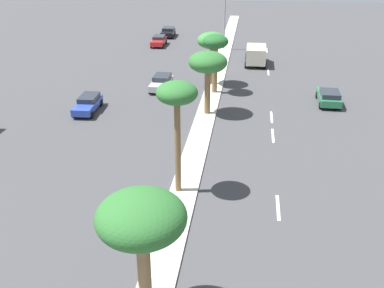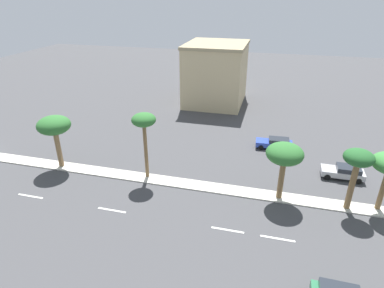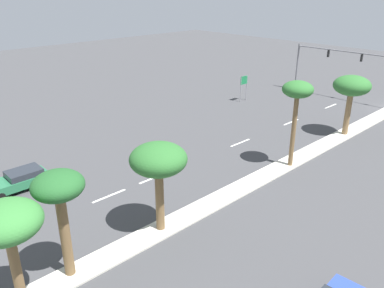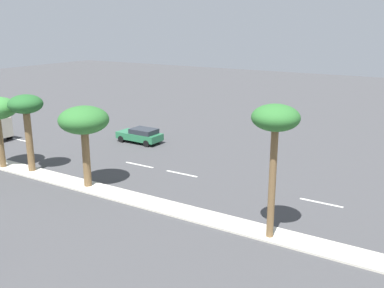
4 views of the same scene
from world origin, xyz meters
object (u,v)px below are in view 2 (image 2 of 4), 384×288
at_px(palm_tree_outboard, 358,161).
at_px(palm_tree_center, 285,155).
at_px(palm_tree_inboard, 54,126).
at_px(palm_tree_near, 144,123).
at_px(commercial_building, 216,74).
at_px(sedan_silver_right, 344,172).
at_px(sedan_blue_far, 275,143).

bearing_deg(palm_tree_outboard, palm_tree_center, -91.20).
bearing_deg(palm_tree_inboard, palm_tree_near, 91.77).
bearing_deg(palm_tree_near, commercial_building, 175.39).
bearing_deg(palm_tree_outboard, sedan_silver_right, 174.79).
relative_size(palm_tree_center, sedan_silver_right, 1.30).
bearing_deg(sedan_silver_right, commercial_building, -140.14).
xyz_separation_m(palm_tree_inboard, palm_tree_center, (0.09, 24.32, -0.25)).
bearing_deg(sedan_silver_right, palm_tree_near, -75.83).
bearing_deg(sedan_silver_right, palm_tree_center, -49.91).
bearing_deg(palm_tree_inboard, palm_tree_center, 89.78).
distance_m(palm_tree_near, palm_tree_center, 13.98).
relative_size(palm_tree_near, sedan_blue_far, 1.56).
bearing_deg(commercial_building, sedan_silver_right, 39.86).
distance_m(palm_tree_center, sedan_blue_far, 11.84).
relative_size(commercial_building, palm_tree_center, 2.04).
distance_m(palm_tree_inboard, sedan_blue_far, 26.40).
height_order(sedan_blue_far, sedan_silver_right, sedan_silver_right).
xyz_separation_m(commercial_building, palm_tree_near, (27.16, -2.19, 1.18)).
xyz_separation_m(commercial_building, palm_tree_center, (27.58, 11.70, -0.41)).
height_order(commercial_building, palm_tree_near, commercial_building).
relative_size(commercial_building, sedan_silver_right, 2.66).
height_order(commercial_building, palm_tree_inboard, commercial_building).
bearing_deg(sedan_silver_right, sedan_blue_far, -126.83).
height_order(palm_tree_near, sedan_blue_far, palm_tree_near).
distance_m(palm_tree_inboard, sedan_silver_right, 31.74).
xyz_separation_m(palm_tree_inboard, palm_tree_near, (-0.32, 10.43, 1.34)).
relative_size(palm_tree_near, sedan_silver_right, 1.65).
height_order(palm_tree_inboard, palm_tree_near, palm_tree_near).
relative_size(palm_tree_center, palm_tree_outboard, 0.96).
bearing_deg(palm_tree_near, palm_tree_inboard, -88.23).
height_order(palm_tree_inboard, sedan_blue_far, palm_tree_inboard).
distance_m(palm_tree_center, palm_tree_outboard, 6.14).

